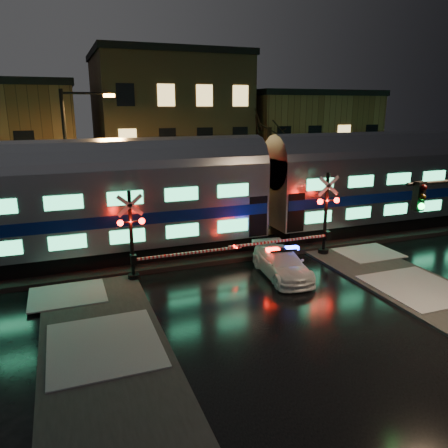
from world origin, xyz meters
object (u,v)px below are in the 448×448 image
Objects in this scene: police_car at (282,263)px; crossing_signal_left at (140,244)px; crossing_signal_right at (320,223)px; streetlight at (73,158)px.

crossing_signal_left reaches higher than police_car.
crossing_signal_right is (3.13, 1.81, 1.18)m from police_car.
streetlight is at bearing 140.14° from police_car.
crossing_signal_left is at bearing 168.94° from police_car.
crossing_signal_right is at bearing 35.43° from police_car.
crossing_signal_left is at bearing -70.97° from streetlight.
crossing_signal_right reaches higher than police_car.
streetlight reaches higher than police_car.
crossing_signal_right is 9.25m from crossing_signal_left.
streetlight is (-11.56, 6.69, 3.08)m from crossing_signal_right.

